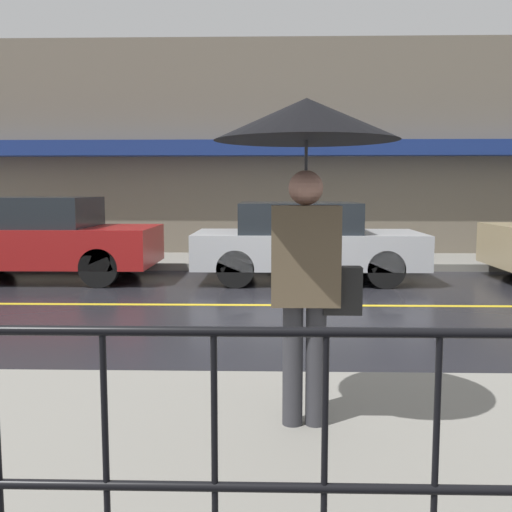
{
  "coord_description": "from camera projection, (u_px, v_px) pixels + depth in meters",
  "views": [
    {
      "loc": [
        -0.19,
        -8.46,
        1.66
      ],
      "look_at": [
        -0.37,
        -1.63,
        0.9
      ],
      "focal_mm": 42.0,
      "sensor_mm": 36.0,
      "label": 1
    }
  ],
  "objects": [
    {
      "name": "pedestrian",
      "position": [
        307.0,
        160.0,
        3.68
      ],
      "size": [
        1.14,
        1.14,
        2.06
      ],
      "color": "#333338",
      "rests_on": "sidewalk_near"
    },
    {
      "name": "railing_foreground",
      "position": [
        325.0,
        435.0,
        2.09
      ],
      "size": [
        12.0,
        0.04,
        1.04
      ],
      "color": "black",
      "rests_on": "sidewalk_near"
    },
    {
      "name": "car_silver",
      "position": [
        305.0,
        241.0,
        10.86
      ],
      "size": [
        4.08,
        1.89,
        1.42
      ],
      "color": "#B2B5BA",
      "rests_on": "ground_plane"
    },
    {
      "name": "ground_plane",
      "position": [
        285.0,
        305.0,
        8.59
      ],
      "size": [
        80.0,
        80.0,
        0.0
      ],
      "primitive_type": "plane",
      "color": "black"
    },
    {
      "name": "car_red",
      "position": [
        41.0,
        238.0,
        10.98
      ],
      "size": [
        4.09,
        1.95,
        1.52
      ],
      "color": "maroon",
      "rests_on": "ground_plane"
    },
    {
      "name": "sidewalk_far",
      "position": [
        280.0,
        261.0,
        13.23
      ],
      "size": [
        28.0,
        2.12,
        0.15
      ],
      "color": "gray",
      "rests_on": "ground_plane"
    },
    {
      "name": "building_storefront",
      "position": [
        280.0,
        150.0,
        14.12
      ],
      "size": [
        28.0,
        0.85,
        5.15
      ],
      "color": "#706656",
      "rests_on": "ground_plane"
    },
    {
      "name": "sidewalk_near",
      "position": [
        304.0,
        465.0,
        3.45
      ],
      "size": [
        28.0,
        3.08,
        0.15
      ],
      "color": "gray",
      "rests_on": "ground_plane"
    },
    {
      "name": "lane_marking",
      "position": [
        285.0,
        305.0,
        8.59
      ],
      "size": [
        25.2,
        0.12,
        0.01
      ],
      "color": "gold",
      "rests_on": "ground_plane"
    }
  ]
}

